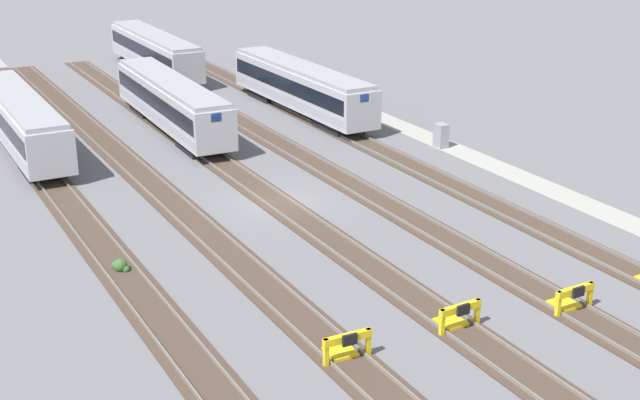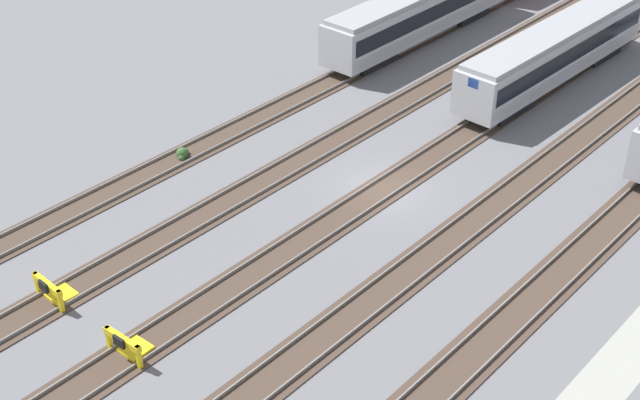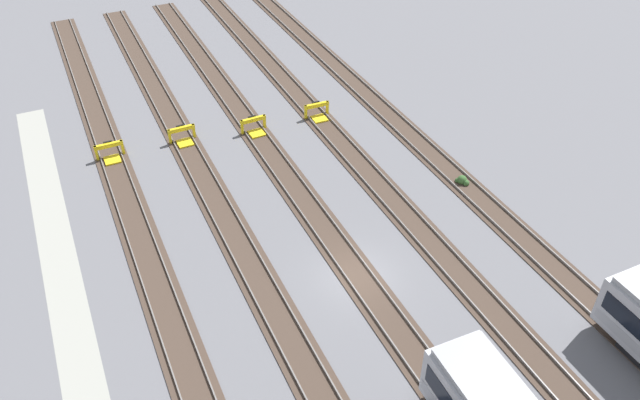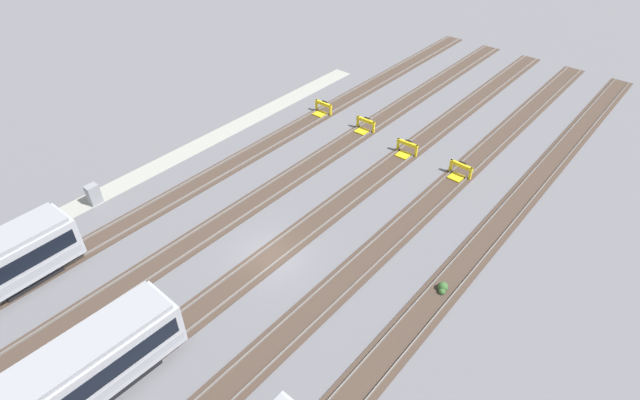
% 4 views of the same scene
% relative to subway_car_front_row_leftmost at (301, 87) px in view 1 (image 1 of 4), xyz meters
% --- Properties ---
extents(ground_plane, '(400.00, 400.00, 0.00)m').
position_rel_subway_car_front_row_leftmost_xyz_m(ground_plane, '(-17.10, 10.37, -2.04)').
color(ground_plane, slate).
extents(service_walkway, '(54.00, 2.00, 0.01)m').
position_rel_subway_car_front_row_leftmost_xyz_m(service_walkway, '(-17.10, -4.63, -2.04)').
color(service_walkway, '#9E9E93').
rests_on(service_walkway, ground).
extents(rail_track_nearest, '(90.00, 2.23, 0.21)m').
position_rel_subway_car_front_row_leftmost_xyz_m(rail_track_nearest, '(-17.10, 0.03, -2.00)').
color(rail_track_nearest, '#47382D').
rests_on(rail_track_nearest, ground).
extents(rail_track_near_inner, '(90.00, 2.23, 0.21)m').
position_rel_subway_car_front_row_leftmost_xyz_m(rail_track_near_inner, '(-17.10, 5.20, -2.00)').
color(rail_track_near_inner, '#47382D').
rests_on(rail_track_near_inner, ground).
extents(rail_track_middle, '(90.00, 2.24, 0.21)m').
position_rel_subway_car_front_row_leftmost_xyz_m(rail_track_middle, '(-17.10, 10.37, -2.00)').
color(rail_track_middle, '#47382D').
rests_on(rail_track_middle, ground).
extents(rail_track_far_inner, '(90.00, 2.23, 0.21)m').
position_rel_subway_car_front_row_leftmost_xyz_m(rail_track_far_inner, '(-17.10, 15.54, -2.00)').
color(rail_track_far_inner, '#47382D').
rests_on(rail_track_far_inner, ground).
extents(rail_track_farthest, '(90.00, 2.23, 0.21)m').
position_rel_subway_car_front_row_leftmost_xyz_m(rail_track_farthest, '(-17.10, 20.72, -2.00)').
color(rail_track_farthest, '#47382D').
rests_on(rail_track_farthest, ground).
extents(subway_car_front_row_leftmost, '(18.05, 3.16, 3.70)m').
position_rel_subway_car_front_row_leftmost_xyz_m(subway_car_front_row_leftmost, '(0.00, 0.00, 0.00)').
color(subway_car_front_row_leftmost, '#ADAFB7').
rests_on(subway_car_front_row_leftmost, ground).
extents(subway_car_front_row_centre, '(18.06, 3.26, 3.70)m').
position_rel_subway_car_front_row_leftmost_xyz_m(subway_car_front_row_centre, '(0.00, 10.35, 0.00)').
color(subway_car_front_row_centre, '#ADAFB7').
rests_on(subway_car_front_row_centre, ground).
extents(subway_car_front_row_right_inner, '(18.01, 2.88, 3.70)m').
position_rel_subway_car_front_row_leftmost_xyz_m(subway_car_front_row_right_inner, '(19.15, 5.17, 0.00)').
color(subway_car_front_row_right_inner, '#ADAFB7').
rests_on(subway_car_front_row_right_inner, ground).
extents(subway_car_front_row_rightmost, '(18.01, 2.89, 3.70)m').
position_rel_subway_car_front_row_leftmost_xyz_m(subway_car_front_row_rightmost, '(0.00, 20.72, 0.00)').
color(subway_car_front_row_rightmost, '#ADAFB7').
rests_on(subway_car_front_row_rightmost, ground).
extents(bumper_stop_near_inner_track, '(1.36, 2.01, 1.22)m').
position_rel_subway_car_front_row_leftmost_xyz_m(bumper_stop_near_inner_track, '(-34.64, 5.21, -1.53)').
color(bumper_stop_near_inner_track, yellow).
rests_on(bumper_stop_near_inner_track, ground).
extents(bumper_stop_middle_track, '(1.38, 2.01, 1.22)m').
position_rel_subway_car_front_row_leftmost_xyz_m(bumper_stop_middle_track, '(-33.67, 10.38, -1.53)').
color(bumper_stop_middle_track, yellow).
rests_on(bumper_stop_middle_track, ground).
extents(bumper_stop_far_inner_track, '(1.37, 2.01, 1.22)m').
position_rel_subway_car_front_row_leftmost_xyz_m(bumper_stop_far_inner_track, '(-33.62, 15.54, -1.53)').
color(bumper_stop_far_inner_track, yellow).
rests_on(bumper_stop_far_inner_track, ground).
extents(electrical_cabinet, '(0.90, 0.73, 1.60)m').
position_rel_subway_car_front_row_leftmost_xyz_m(electrical_cabinet, '(-12.56, -4.04, -1.24)').
color(electrical_cabinet, gray).
rests_on(electrical_cabinet, ground).
extents(weed_clump, '(0.92, 0.70, 0.64)m').
position_rel_subway_car_front_row_leftmost_xyz_m(weed_clump, '(-21.83, 20.69, -1.80)').
color(weed_clump, '#38602D').
rests_on(weed_clump, ground).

